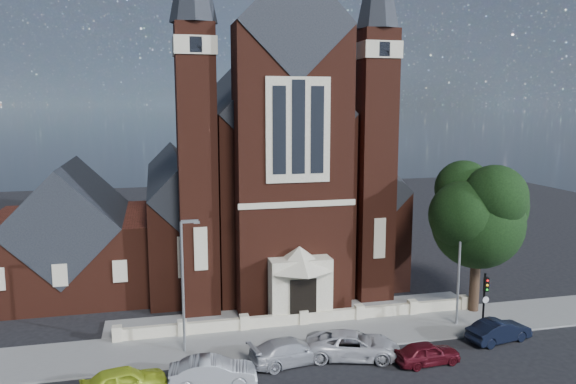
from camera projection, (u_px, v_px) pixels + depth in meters
name	position (u px, v px, depth m)	size (l,w,h in m)	color
ground	(276.00, 286.00, 45.95)	(120.00, 120.00, 0.00)	black
pavement_strip	(311.00, 337.00, 35.86)	(60.00, 5.00, 0.12)	slate
forecourt_paving	(296.00, 314.00, 39.70)	(26.00, 3.00, 0.14)	slate
forecourt_wall	(303.00, 325.00, 37.78)	(24.00, 0.40, 0.90)	#BDB496
church	(258.00, 175.00, 52.32)	(20.01, 34.90, 29.20)	#461D12
parish_hall	(71.00, 240.00, 44.51)	(12.00, 12.20, 10.24)	#461D12
street_tree	(482.00, 217.00, 38.87)	(6.40, 6.60, 10.70)	black
street_lamp_left	(184.00, 279.00, 32.84)	(1.16, 0.22, 8.09)	gray
street_lamp_right	(461.00, 259.00, 37.01)	(1.16, 0.22, 8.09)	gray
traffic_signal	(485.00, 295.00, 36.02)	(0.28, 0.42, 4.00)	black
car_lime_van	(124.00, 381.00, 28.57)	(1.74, 4.33, 1.48)	#B8CF29
car_silver_a	(213.00, 372.00, 29.48)	(1.60, 4.59, 1.51)	#9EA2A6
car_silver_b	(291.00, 351.00, 32.11)	(2.02, 4.98, 1.45)	#A2A4AA
car_white_suv	(353.00, 345.00, 32.81)	(2.54, 5.51, 1.53)	silver
car_dark_red	(427.00, 353.00, 32.01)	(1.54, 3.82, 1.30)	#4F0D16
car_navy	(499.00, 331.00, 35.04)	(1.48, 4.26, 1.40)	black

